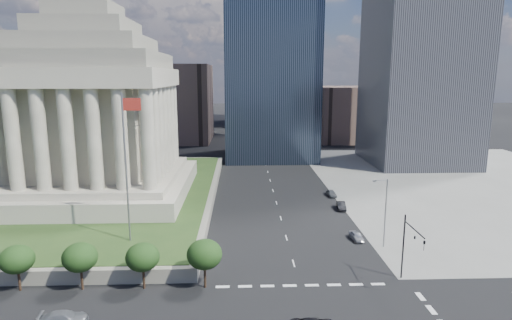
{
  "coord_description": "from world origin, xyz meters",
  "views": [
    {
      "loc": [
        -6.76,
        -31.79,
        24.01
      ],
      "look_at": [
        -5.01,
        17.23,
        14.32
      ],
      "focal_mm": 30.0,
      "sensor_mm": 36.0,
      "label": 1
    }
  ],
  "objects_px": {
    "parked_sedan_far": "(331,193)",
    "flagpole": "(127,160)",
    "parked_sedan_near": "(357,236)",
    "street_lamp_north": "(385,209)",
    "traffic_signal_ne": "(410,243)",
    "war_memorial": "(91,90)",
    "suv_grey": "(64,318)",
    "parked_sedan_mid": "(341,206)"
  },
  "relations": [
    {
      "from": "suv_grey",
      "to": "street_lamp_north",
      "type": "bearing_deg",
      "value": -71.62
    },
    {
      "from": "street_lamp_north",
      "to": "parked_sedan_near",
      "type": "relative_size",
      "value": 2.79
    },
    {
      "from": "suv_grey",
      "to": "parked_sedan_near",
      "type": "height_order",
      "value": "suv_grey"
    },
    {
      "from": "war_memorial",
      "to": "parked_sedan_far",
      "type": "bearing_deg",
      "value": 3.98
    },
    {
      "from": "flagpole",
      "to": "suv_grey",
      "type": "bearing_deg",
      "value": -98.05
    },
    {
      "from": "parked_sedan_mid",
      "to": "traffic_signal_ne",
      "type": "bearing_deg",
      "value": -82.42
    },
    {
      "from": "flagpole",
      "to": "street_lamp_north",
      "type": "height_order",
      "value": "flagpole"
    },
    {
      "from": "traffic_signal_ne",
      "to": "parked_sedan_near",
      "type": "relative_size",
      "value": 2.23
    },
    {
      "from": "flagpole",
      "to": "war_memorial",
      "type": "bearing_deg",
      "value": 116.89
    },
    {
      "from": "parked_sedan_mid",
      "to": "parked_sedan_far",
      "type": "xyz_separation_m",
      "value": [
        0.0,
        8.58,
        -0.03
      ]
    },
    {
      "from": "flagpole",
      "to": "street_lamp_north",
      "type": "xyz_separation_m",
      "value": [
        35.16,
        1.0,
        -7.45
      ]
    },
    {
      "from": "parked_sedan_mid",
      "to": "parked_sedan_far",
      "type": "height_order",
      "value": "parked_sedan_mid"
    },
    {
      "from": "war_memorial",
      "to": "suv_grey",
      "type": "bearing_deg",
      "value": -76.64
    },
    {
      "from": "war_memorial",
      "to": "parked_sedan_far",
      "type": "relative_size",
      "value": 10.37
    },
    {
      "from": "suv_grey",
      "to": "parked_sedan_mid",
      "type": "xyz_separation_m",
      "value": [
        35.74,
        35.65,
        0.0
      ]
    },
    {
      "from": "traffic_signal_ne",
      "to": "parked_sedan_mid",
      "type": "xyz_separation_m",
      "value": [
        -1.0,
        28.89,
        -4.58
      ]
    },
    {
      "from": "parked_sedan_near",
      "to": "war_memorial",
      "type": "bearing_deg",
      "value": 149.81
    },
    {
      "from": "flagpole",
      "to": "traffic_signal_ne",
      "type": "distance_m",
      "value": 36.69
    },
    {
      "from": "war_memorial",
      "to": "parked_sedan_mid",
      "type": "distance_m",
      "value": 50.29
    },
    {
      "from": "traffic_signal_ne",
      "to": "flagpole",
      "type": "bearing_deg",
      "value": 163.29
    },
    {
      "from": "suv_grey",
      "to": "flagpole",
      "type": "bearing_deg",
      "value": -15.36
    },
    {
      "from": "war_memorial",
      "to": "parked_sedan_far",
      "type": "height_order",
      "value": "war_memorial"
    },
    {
      "from": "traffic_signal_ne",
      "to": "street_lamp_north",
      "type": "xyz_separation_m",
      "value": [
        0.83,
        11.3,
        0.41
      ]
    },
    {
      "from": "flagpole",
      "to": "traffic_signal_ne",
      "type": "relative_size",
      "value": 2.5
    },
    {
      "from": "traffic_signal_ne",
      "to": "parked_sedan_near",
      "type": "xyz_separation_m",
      "value": [
        -2.17,
        14.04,
        -4.64
      ]
    },
    {
      "from": "war_memorial",
      "to": "traffic_signal_ne",
      "type": "relative_size",
      "value": 4.88
    },
    {
      "from": "parked_sedan_near",
      "to": "parked_sedan_mid",
      "type": "distance_m",
      "value": 14.9
    },
    {
      "from": "suv_grey",
      "to": "parked_sedan_near",
      "type": "xyz_separation_m",
      "value": [
        34.57,
        20.8,
        -0.06
      ]
    },
    {
      "from": "traffic_signal_ne",
      "to": "parked_sedan_near",
      "type": "bearing_deg",
      "value": 98.78
    },
    {
      "from": "parked_sedan_near",
      "to": "street_lamp_north",
      "type": "bearing_deg",
      "value": -47.97
    },
    {
      "from": "street_lamp_north",
      "to": "parked_sedan_near",
      "type": "bearing_deg",
      "value": 137.65
    },
    {
      "from": "war_memorial",
      "to": "parked_sedan_near",
      "type": "xyz_separation_m",
      "value": [
        44.33,
        -20.27,
        -20.79
      ]
    },
    {
      "from": "traffic_signal_ne",
      "to": "war_memorial",
      "type": "bearing_deg",
      "value": 143.58
    },
    {
      "from": "war_memorial",
      "to": "flagpole",
      "type": "bearing_deg",
      "value": -63.11
    },
    {
      "from": "parked_sedan_mid",
      "to": "war_memorial",
      "type": "bearing_deg",
      "value": 178.81
    },
    {
      "from": "flagpole",
      "to": "street_lamp_north",
      "type": "distance_m",
      "value": 35.95
    },
    {
      "from": "street_lamp_north",
      "to": "parked_sedan_near",
      "type": "distance_m",
      "value": 6.48
    },
    {
      "from": "parked_sedan_mid",
      "to": "parked_sedan_far",
      "type": "distance_m",
      "value": 8.58
    },
    {
      "from": "street_lamp_north",
      "to": "parked_sedan_far",
      "type": "height_order",
      "value": "street_lamp_north"
    },
    {
      "from": "flagpole",
      "to": "traffic_signal_ne",
      "type": "bearing_deg",
      "value": -16.71
    },
    {
      "from": "parked_sedan_far",
      "to": "flagpole",
      "type": "bearing_deg",
      "value": -145.5
    },
    {
      "from": "street_lamp_north",
      "to": "suv_grey",
      "type": "bearing_deg",
      "value": -154.31
    }
  ]
}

